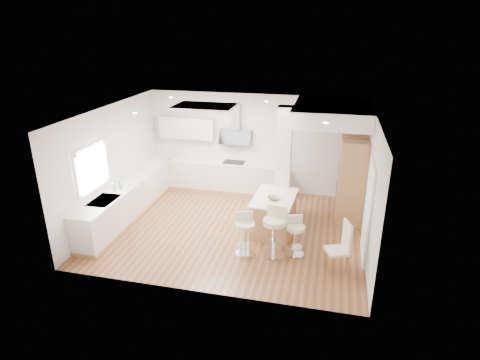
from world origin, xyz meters
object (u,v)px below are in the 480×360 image
(bar_stool_a, at_px, (245,232))
(bar_stool_c, at_px, (295,234))
(bar_stool_b, at_px, (275,230))
(dining_chair, at_px, (342,245))
(peninsula, at_px, (274,213))

(bar_stool_a, bearing_deg, bar_stool_c, -7.45)
(bar_stool_a, height_order, bar_stool_b, bar_stool_b)
(bar_stool_a, relative_size, dining_chair, 0.89)
(bar_stool_b, bearing_deg, peninsula, 106.45)
(peninsula, relative_size, dining_chair, 1.40)
(bar_stool_a, xyz_separation_m, bar_stool_b, (0.60, 0.07, 0.09))
(dining_chair, bearing_deg, bar_stool_a, 155.13)
(bar_stool_b, xyz_separation_m, bar_stool_c, (0.42, 0.14, -0.12))
(peninsula, xyz_separation_m, bar_stool_c, (0.60, -0.98, 0.06))
(bar_stool_c, bearing_deg, bar_stool_a, 172.03)
(bar_stool_b, bearing_deg, bar_stool_c, 25.48)
(peninsula, height_order, bar_stool_b, bar_stool_b)
(peninsula, distance_m, bar_stool_c, 1.15)
(bar_stool_b, bearing_deg, bar_stool_a, -166.18)
(peninsula, relative_size, bar_stool_b, 1.33)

